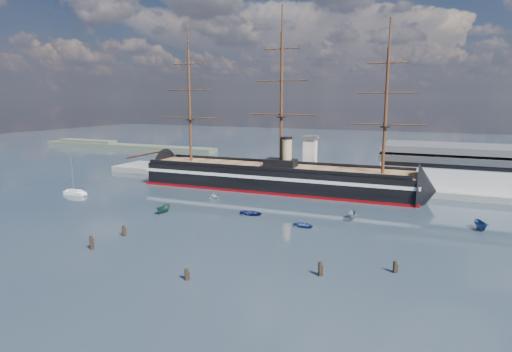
% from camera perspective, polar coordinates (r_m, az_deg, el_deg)
% --- Properties ---
extents(ground, '(600.00, 600.00, 0.00)m').
position_cam_1_polar(ground, '(121.28, 1.30, -3.83)').
color(ground, '#1C2A38').
rests_on(ground, ground).
extents(quay, '(180.00, 18.00, 2.00)m').
position_cam_1_polar(quay, '(151.84, 9.98, -1.10)').
color(quay, slate).
rests_on(quay, ground).
extents(warehouse, '(63.00, 21.00, 11.60)m').
position_cam_1_polar(warehouse, '(151.04, 28.43, 0.82)').
color(warehouse, '#B7BABC').
rests_on(warehouse, ground).
extents(quay_tower, '(5.00, 5.00, 15.00)m').
position_cam_1_polar(quay_tower, '(149.14, 7.20, 2.57)').
color(quay_tower, silver).
rests_on(quay_tower, ground).
extents(shoreline, '(120.00, 10.00, 4.00)m').
position_cam_1_polar(shoreline, '(275.88, -18.41, 3.91)').
color(shoreline, '#3F4C38').
rests_on(shoreline, ground).
extents(warship, '(113.08, 18.57, 53.94)m').
position_cam_1_polar(warship, '(141.00, 1.88, -0.15)').
color(warship, black).
rests_on(warship, ground).
extents(sailboat, '(7.55, 2.43, 11.98)m').
position_cam_1_polar(sailboat, '(144.62, -23.00, -2.03)').
color(sailboat, silver).
rests_on(sailboat, ground).
extents(motorboat_a, '(6.17, 2.34, 2.46)m').
position_cam_1_polar(motorboat_a, '(115.10, -12.23, -4.84)').
color(motorboat_a, '#1A4334').
rests_on(motorboat_a, ground).
extents(motorboat_b, '(1.56, 3.73, 1.73)m').
position_cam_1_polar(motorboat_b, '(110.58, -0.62, -5.22)').
color(motorboat_b, navy).
rests_on(motorboat_b, ground).
extents(motorboat_c, '(6.37, 2.83, 2.48)m').
position_cam_1_polar(motorboat_c, '(108.95, 12.66, -5.72)').
color(motorboat_c, slate).
rests_on(motorboat_c, ground).
extents(motorboat_d, '(5.20, 5.27, 1.89)m').
position_cam_1_polar(motorboat_d, '(129.37, -5.63, -2.98)').
color(motorboat_d, silver).
rests_on(motorboat_d, ground).
extents(motorboat_e, '(2.17, 3.37, 1.46)m').
position_cam_1_polar(motorboat_e, '(101.17, 6.41, -6.78)').
color(motorboat_e, navy).
rests_on(motorboat_e, ground).
extents(motorboat_f, '(6.57, 3.99, 2.47)m').
position_cam_1_polar(motorboat_f, '(111.19, 27.78, -6.36)').
color(motorboat_f, navy).
rests_on(motorboat_f, ground).
extents(piling_near_left, '(0.64, 0.64, 3.49)m').
position_cam_1_polar(piling_near_left, '(92.34, -21.05, -9.10)').
color(piling_near_left, black).
rests_on(piling_near_left, ground).
extents(piling_near_mid, '(0.64, 0.64, 2.66)m').
position_cam_1_polar(piling_near_mid, '(73.68, -9.25, -13.52)').
color(piling_near_mid, black).
rests_on(piling_near_mid, ground).
extents(piling_near_right, '(0.64, 0.64, 3.20)m').
position_cam_1_polar(piling_near_right, '(75.12, 8.49, -13.02)').
color(piling_near_right, black).
rests_on(piling_near_right, ground).
extents(piling_far_right, '(0.64, 0.64, 2.81)m').
position_cam_1_polar(piling_far_right, '(79.23, 17.97, -12.16)').
color(piling_far_right, black).
rests_on(piling_far_right, ground).
extents(piling_extra, '(0.64, 0.64, 3.05)m').
position_cam_1_polar(piling_extra, '(98.56, -17.18, -7.65)').
color(piling_extra, black).
rests_on(piling_extra, ground).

